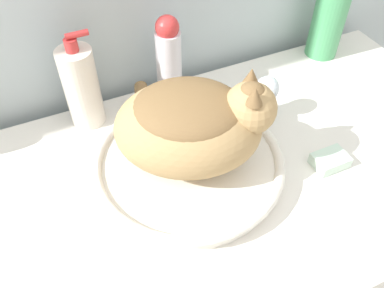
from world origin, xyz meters
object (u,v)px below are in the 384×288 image
at_px(mouthwash_bottle, 330,15).
at_px(soap_bar, 330,161).
at_px(soap_pump_bottle, 82,87).
at_px(lotion_bottle_white, 169,59).
at_px(faucet, 263,98).
at_px(cat, 192,123).

bearing_deg(mouthwash_bottle, soap_bar, -124.46).
distance_m(soap_pump_bottle, mouthwash_bottle, 0.61).
relative_size(lotion_bottle_white, soap_bar, 3.03).
distance_m(soap_pump_bottle, lotion_bottle_white, 0.19).
xyz_separation_m(faucet, lotion_bottle_white, (-0.15, 0.15, 0.04)).
height_order(cat, mouthwash_bottle, cat).
distance_m(faucet, soap_pump_bottle, 0.37).
xyz_separation_m(mouthwash_bottle, soap_bar, (-0.22, -0.32, -0.09)).
height_order(cat, soap_bar, cat).
bearing_deg(cat, lotion_bottle_white, 102.24).
height_order(lotion_bottle_white, soap_bar, lotion_bottle_white).
relative_size(cat, faucet, 3.04).
bearing_deg(soap_bar, lotion_bottle_white, 121.95).
relative_size(soap_pump_bottle, soap_bar, 3.18).
bearing_deg(soap_bar, cat, 158.95).
bearing_deg(mouthwash_bottle, faucet, -150.83).
distance_m(lotion_bottle_white, soap_bar, 0.39).
height_order(mouthwash_bottle, soap_bar, mouthwash_bottle).
distance_m(cat, soap_pump_bottle, 0.27).
bearing_deg(soap_pump_bottle, lotion_bottle_white, 0.00).
xyz_separation_m(mouthwash_bottle, lotion_bottle_white, (-0.42, -0.00, -0.01)).
distance_m(mouthwash_bottle, soap_bar, 0.40).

